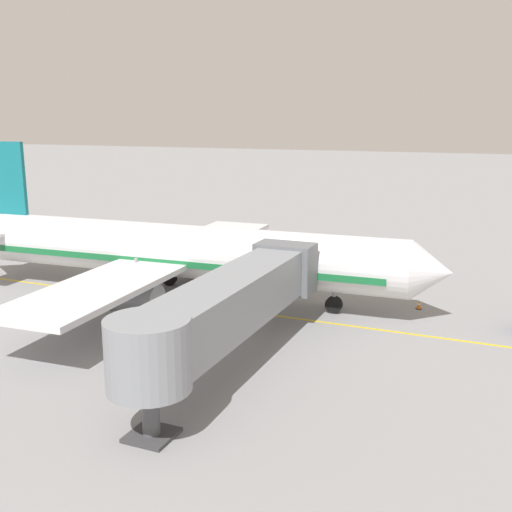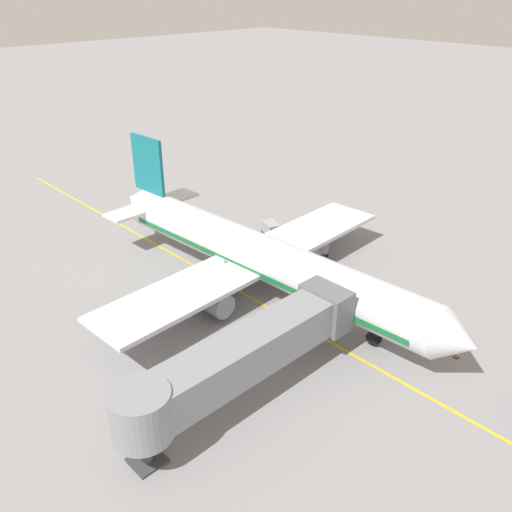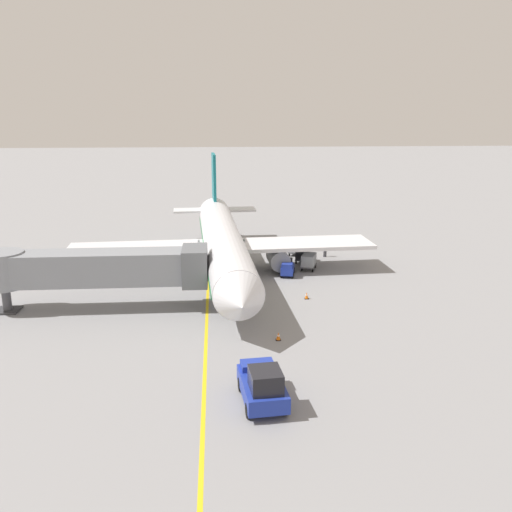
{
  "view_description": "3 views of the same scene",
  "coord_description": "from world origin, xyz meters",
  "px_view_note": "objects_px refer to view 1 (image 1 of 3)",
  "views": [
    {
      "loc": [
        34.24,
        22.95,
        12.31
      ],
      "look_at": [
        -4.45,
        6.42,
        2.7
      ],
      "focal_mm": 42.28,
      "sensor_mm": 36.0,
      "label": 1
    },
    {
      "loc": [
        26.21,
        30.19,
        23.83
      ],
      "look_at": [
        -1.11,
        1.47,
        3.34
      ],
      "focal_mm": 37.71,
      "sensor_mm": 36.0,
      "label": 2
    },
    {
      "loc": [
        -0.88,
        52.7,
        15.45
      ],
      "look_at": [
        -4.41,
        5.67,
        2.87
      ],
      "focal_mm": 37.87,
      "sensor_mm": 36.0,
      "label": 3
    }
  ],
  "objects_px": {
    "parked_airliner": "(174,252)",
    "ground_crew_wing_walker": "(178,262)",
    "jet_bridge": "(230,303)",
    "safety_cone_nose_left": "(419,305)",
    "baggage_cart_third_in_train": "(156,252)",
    "safety_cone_nose_right": "(313,279)",
    "ground_crew_loader": "(186,246)",
    "baggage_tug_lead": "(228,268)",
    "baggage_cart_second_in_train": "(190,254)",
    "baggage_cart_front": "(219,256)"
  },
  "relations": [
    {
      "from": "ground_crew_wing_walker",
      "to": "safety_cone_nose_right",
      "type": "height_order",
      "value": "ground_crew_wing_walker"
    },
    {
      "from": "baggage_cart_front",
      "to": "ground_crew_wing_walker",
      "type": "relative_size",
      "value": 1.75
    },
    {
      "from": "parked_airliner",
      "to": "ground_crew_loader",
      "type": "height_order",
      "value": "parked_airliner"
    },
    {
      "from": "baggage_cart_third_in_train",
      "to": "baggage_tug_lead",
      "type": "bearing_deg",
      "value": 75.95
    },
    {
      "from": "parked_airliner",
      "to": "ground_crew_wing_walker",
      "type": "xyz_separation_m",
      "value": [
        -5.66,
        -3.12,
        -2.23
      ]
    },
    {
      "from": "baggage_cart_third_in_train",
      "to": "ground_crew_loader",
      "type": "xyz_separation_m",
      "value": [
        -3.08,
        1.18,
        0.0
      ]
    },
    {
      "from": "ground_crew_wing_walker",
      "to": "safety_cone_nose_right",
      "type": "xyz_separation_m",
      "value": [
        -1.34,
        11.11,
        -0.66
      ]
    },
    {
      "from": "baggage_tug_lead",
      "to": "ground_crew_loader",
      "type": "bearing_deg",
      "value": -126.88
    },
    {
      "from": "parked_airliner",
      "to": "safety_cone_nose_left",
      "type": "xyz_separation_m",
      "value": [
        -3.59,
        16.42,
        -2.9
      ]
    },
    {
      "from": "baggage_cart_second_in_train",
      "to": "safety_cone_nose_right",
      "type": "bearing_deg",
      "value": 82.55
    },
    {
      "from": "parked_airliner",
      "to": "ground_crew_loader",
      "type": "xyz_separation_m",
      "value": [
        -11.32,
        -5.62,
        -2.23
      ]
    },
    {
      "from": "baggage_cart_second_in_train",
      "to": "ground_crew_wing_walker",
      "type": "xyz_separation_m",
      "value": [
        2.86,
        0.46,
        0.0
      ]
    },
    {
      "from": "parked_airliner",
      "to": "baggage_cart_second_in_train",
      "type": "bearing_deg",
      "value": -157.21
    },
    {
      "from": "baggage_tug_lead",
      "to": "safety_cone_nose_left",
      "type": "bearing_deg",
      "value": 80.13
    },
    {
      "from": "safety_cone_nose_left",
      "to": "parked_airliner",
      "type": "bearing_deg",
      "value": -77.66
    },
    {
      "from": "baggage_cart_second_in_train",
      "to": "ground_crew_wing_walker",
      "type": "distance_m",
      "value": 2.89
    },
    {
      "from": "baggage_tug_lead",
      "to": "baggage_cart_front",
      "type": "relative_size",
      "value": 0.91
    },
    {
      "from": "parked_airliner",
      "to": "baggage_cart_front",
      "type": "distance_m",
      "value": 9.0
    },
    {
      "from": "parked_airliner",
      "to": "baggage_cart_second_in_train",
      "type": "distance_m",
      "value": 9.51
    },
    {
      "from": "parked_airliner",
      "to": "baggage_cart_front",
      "type": "xyz_separation_m",
      "value": [
        -8.67,
        -0.83,
        -2.24
      ]
    },
    {
      "from": "ground_crew_loader",
      "to": "parked_airliner",
      "type": "bearing_deg",
      "value": 26.4
    },
    {
      "from": "ground_crew_wing_walker",
      "to": "safety_cone_nose_right",
      "type": "relative_size",
      "value": 2.86
    },
    {
      "from": "jet_bridge",
      "to": "safety_cone_nose_left",
      "type": "bearing_deg",
      "value": 152.23
    },
    {
      "from": "baggage_cart_third_in_train",
      "to": "ground_crew_wing_walker",
      "type": "height_order",
      "value": "ground_crew_wing_walker"
    },
    {
      "from": "jet_bridge",
      "to": "baggage_cart_second_in_train",
      "type": "bearing_deg",
      "value": -145.73
    },
    {
      "from": "baggage_cart_third_in_train",
      "to": "safety_cone_nose_right",
      "type": "relative_size",
      "value": 5.02
    },
    {
      "from": "baggage_cart_third_in_train",
      "to": "ground_crew_wing_walker",
      "type": "relative_size",
      "value": 1.75
    },
    {
      "from": "jet_bridge",
      "to": "baggage_tug_lead",
      "type": "relative_size",
      "value": 6.59
    },
    {
      "from": "baggage_tug_lead",
      "to": "baggage_cart_second_in_train",
      "type": "relative_size",
      "value": 0.91
    },
    {
      "from": "baggage_cart_third_in_train",
      "to": "safety_cone_nose_left",
      "type": "xyz_separation_m",
      "value": [
        4.65,
        23.23,
        -0.66
      ]
    },
    {
      "from": "baggage_cart_front",
      "to": "safety_cone_nose_right",
      "type": "relative_size",
      "value": 5.02
    },
    {
      "from": "baggage_tug_lead",
      "to": "safety_cone_nose_left",
      "type": "xyz_separation_m",
      "value": [
        2.66,
        15.3,
        -0.42
      ]
    },
    {
      "from": "baggage_cart_second_in_train",
      "to": "ground_crew_wing_walker",
      "type": "height_order",
      "value": "ground_crew_wing_walker"
    },
    {
      "from": "safety_cone_nose_left",
      "to": "baggage_cart_third_in_train",
      "type": "bearing_deg",
      "value": -101.31
    },
    {
      "from": "baggage_tug_lead",
      "to": "baggage_cart_front",
      "type": "height_order",
      "value": "baggage_tug_lead"
    },
    {
      "from": "parked_airliner",
      "to": "ground_crew_loader",
      "type": "distance_m",
      "value": 12.83
    },
    {
      "from": "safety_cone_nose_right",
      "to": "parked_airliner",
      "type": "bearing_deg",
      "value": -48.78
    },
    {
      "from": "ground_crew_loader",
      "to": "baggage_cart_front",
      "type": "bearing_deg",
      "value": 61.06
    },
    {
      "from": "jet_bridge",
      "to": "baggage_tug_lead",
      "type": "distance_m",
      "value": 18.51
    },
    {
      "from": "baggage_cart_second_in_train",
      "to": "ground_crew_wing_walker",
      "type": "relative_size",
      "value": 1.75
    },
    {
      "from": "baggage_tug_lead",
      "to": "ground_crew_loader",
      "type": "xyz_separation_m",
      "value": [
        -5.06,
        -6.75,
        0.24
      ]
    },
    {
      "from": "baggage_tug_lead",
      "to": "ground_crew_wing_walker",
      "type": "xyz_separation_m",
      "value": [
        0.6,
        -4.25,
        0.24
      ]
    },
    {
      "from": "jet_bridge",
      "to": "baggage_cart_front",
      "type": "distance_m",
      "value": 21.5
    },
    {
      "from": "baggage_cart_second_in_train",
      "to": "baggage_cart_third_in_train",
      "type": "relative_size",
      "value": 1.0
    },
    {
      "from": "baggage_cart_second_in_train",
      "to": "safety_cone_nose_left",
      "type": "height_order",
      "value": "baggage_cart_second_in_train"
    },
    {
      "from": "jet_bridge",
      "to": "ground_crew_wing_walker",
      "type": "distance_m",
      "value": 20.21
    },
    {
      "from": "baggage_cart_front",
      "to": "baggage_cart_third_in_train",
      "type": "relative_size",
      "value": 1.0
    },
    {
      "from": "jet_bridge",
      "to": "parked_airliner",
      "type": "bearing_deg",
      "value": -138.02
    },
    {
      "from": "baggage_cart_third_in_train",
      "to": "ground_crew_wing_walker",
      "type": "xyz_separation_m",
      "value": [
        2.58,
        3.69,
        0.0
      ]
    },
    {
      "from": "safety_cone_nose_left",
      "to": "ground_crew_loader",
      "type": "bearing_deg",
      "value": -109.31
    }
  ]
}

